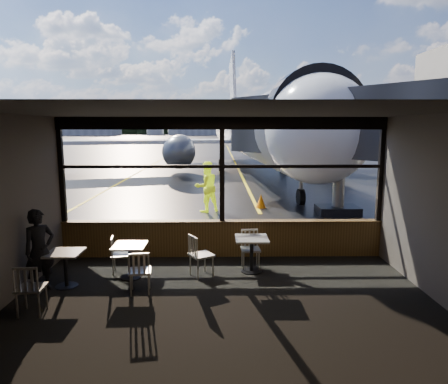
{
  "coord_description": "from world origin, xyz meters",
  "views": [
    {
      "loc": [
        -0.09,
        -9.81,
        3.23
      ],
      "look_at": [
        0.06,
        1.0,
        1.5
      ],
      "focal_mm": 32.0,
      "sensor_mm": 36.0,
      "label": 1
    }
  ],
  "objects_px": {
    "airliner": "(256,92)",
    "cafe_table_near": "(252,255)",
    "cafe_table_mid": "(130,262)",
    "cone_nose": "(261,201)",
    "cafe_table_left": "(66,269)",
    "chair_mid_w": "(121,255)",
    "jet_bridge": "(314,149)",
    "chair_near_n": "(250,250)",
    "chair_near_w": "(201,255)",
    "chair_mid_s": "(140,271)",
    "ground_crew": "(206,187)",
    "chair_left_s": "(31,289)",
    "passenger": "(40,251)"
  },
  "relations": [
    {
      "from": "cafe_table_mid",
      "to": "passenger",
      "type": "height_order",
      "value": "passenger"
    },
    {
      "from": "chair_mid_s",
      "to": "jet_bridge",
      "type": "bearing_deg",
      "value": 48.42
    },
    {
      "from": "cone_nose",
      "to": "airliner",
      "type": "bearing_deg",
      "value": 85.93
    },
    {
      "from": "jet_bridge",
      "to": "chair_near_n",
      "type": "relative_size",
      "value": 12.42
    },
    {
      "from": "chair_near_n",
      "to": "passenger",
      "type": "distance_m",
      "value": 4.47
    },
    {
      "from": "chair_left_s",
      "to": "cafe_table_left",
      "type": "bearing_deg",
      "value": 79.78
    },
    {
      "from": "chair_mid_s",
      "to": "passenger",
      "type": "relative_size",
      "value": 0.53
    },
    {
      "from": "chair_near_w",
      "to": "ground_crew",
      "type": "distance_m",
      "value": 6.95
    },
    {
      "from": "cafe_table_mid",
      "to": "chair_near_w",
      "type": "distance_m",
      "value": 1.55
    },
    {
      "from": "chair_near_n",
      "to": "chair_mid_w",
      "type": "relative_size",
      "value": 1.07
    },
    {
      "from": "cafe_table_near",
      "to": "passenger",
      "type": "height_order",
      "value": "passenger"
    },
    {
      "from": "chair_mid_w",
      "to": "ground_crew",
      "type": "distance_m",
      "value": 6.95
    },
    {
      "from": "ground_crew",
      "to": "cafe_table_near",
      "type": "bearing_deg",
      "value": 71.0
    },
    {
      "from": "cafe_table_near",
      "to": "passenger",
      "type": "xyz_separation_m",
      "value": [
        -4.3,
        -1.01,
        0.43
      ]
    },
    {
      "from": "chair_near_n",
      "to": "cone_nose",
      "type": "distance_m",
      "value": 7.23
    },
    {
      "from": "cafe_table_mid",
      "to": "chair_left_s",
      "type": "xyz_separation_m",
      "value": [
        -1.35,
        -1.68,
        0.09
      ]
    },
    {
      "from": "cafe_table_near",
      "to": "ground_crew",
      "type": "xyz_separation_m",
      "value": [
        -1.21,
        6.65,
        0.58
      ]
    },
    {
      "from": "cafe_table_left",
      "to": "chair_near_w",
      "type": "distance_m",
      "value": 2.81
    },
    {
      "from": "airliner",
      "to": "cafe_table_near",
      "type": "relative_size",
      "value": 47.77
    },
    {
      "from": "jet_bridge",
      "to": "ground_crew",
      "type": "relative_size",
      "value": 5.73
    },
    {
      "from": "chair_mid_s",
      "to": "ground_crew",
      "type": "height_order",
      "value": "ground_crew"
    },
    {
      "from": "airliner",
      "to": "cafe_table_mid",
      "type": "bearing_deg",
      "value": -106.04
    },
    {
      "from": "chair_left_s",
      "to": "cone_nose",
      "type": "distance_m",
      "value": 10.65
    },
    {
      "from": "chair_mid_s",
      "to": "passenger",
      "type": "height_order",
      "value": "passenger"
    },
    {
      "from": "airliner",
      "to": "cafe_table_near",
      "type": "bearing_deg",
      "value": -99.11
    },
    {
      "from": "ground_crew",
      "to": "chair_left_s",
      "type": "bearing_deg",
      "value": 42.77
    },
    {
      "from": "chair_left_s",
      "to": "ground_crew",
      "type": "bearing_deg",
      "value": 68.37
    },
    {
      "from": "cafe_table_left",
      "to": "ground_crew",
      "type": "height_order",
      "value": "ground_crew"
    },
    {
      "from": "chair_left_s",
      "to": "chair_near_w",
      "type": "bearing_deg",
      "value": 27.47
    },
    {
      "from": "cafe_table_near",
      "to": "chair_near_w",
      "type": "xyz_separation_m",
      "value": [
        -1.12,
        -0.27,
        0.08
      ]
    },
    {
      "from": "airliner",
      "to": "cafe_table_left",
      "type": "bearing_deg",
      "value": -108.82
    },
    {
      "from": "chair_near_n",
      "to": "cone_nose",
      "type": "height_order",
      "value": "chair_near_n"
    },
    {
      "from": "cone_nose",
      "to": "cafe_table_left",
      "type": "bearing_deg",
      "value": -120.79
    },
    {
      "from": "cafe_table_mid",
      "to": "cone_nose",
      "type": "bearing_deg",
      "value": 64.63
    },
    {
      "from": "cafe_table_mid",
      "to": "cone_nose",
      "type": "xyz_separation_m",
      "value": [
        3.66,
        7.72,
        -0.09
      ]
    },
    {
      "from": "cafe_table_left",
      "to": "chair_left_s",
      "type": "height_order",
      "value": "chair_left_s"
    },
    {
      "from": "cafe_table_left",
      "to": "chair_mid_w",
      "type": "height_order",
      "value": "chair_mid_w"
    },
    {
      "from": "chair_near_n",
      "to": "chair_mid_s",
      "type": "relative_size",
      "value": 1.02
    },
    {
      "from": "airliner",
      "to": "chair_mid_s",
      "type": "xyz_separation_m",
      "value": [
        -4.26,
        -22.0,
        -5.4
      ]
    },
    {
      "from": "cafe_table_near",
      "to": "ground_crew",
      "type": "bearing_deg",
      "value": 100.34
    },
    {
      "from": "airliner",
      "to": "cone_nose",
      "type": "distance_m",
      "value": 14.62
    },
    {
      "from": "cafe_table_left",
      "to": "ground_crew",
      "type": "relative_size",
      "value": 0.38
    },
    {
      "from": "cone_nose",
      "to": "chair_near_n",
      "type": "bearing_deg",
      "value": -98.0
    },
    {
      "from": "passenger",
      "to": "ground_crew",
      "type": "height_order",
      "value": "ground_crew"
    },
    {
      "from": "jet_bridge",
      "to": "chair_left_s",
      "type": "xyz_separation_m",
      "value": [
        -6.96,
        -8.66,
        -1.99
      ]
    },
    {
      "from": "airliner",
      "to": "chair_left_s",
      "type": "xyz_separation_m",
      "value": [
        -5.97,
        -22.89,
        -5.37
      ]
    },
    {
      "from": "airliner",
      "to": "jet_bridge",
      "type": "bearing_deg",
      "value": -89.78
    },
    {
      "from": "ground_crew",
      "to": "cone_nose",
      "type": "relative_size",
      "value": 3.49
    },
    {
      "from": "airliner",
      "to": "jet_bridge",
      "type": "relative_size",
      "value": 3.39
    },
    {
      "from": "cafe_table_mid",
      "to": "cafe_table_left",
      "type": "height_order",
      "value": "cafe_table_mid"
    }
  ]
}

